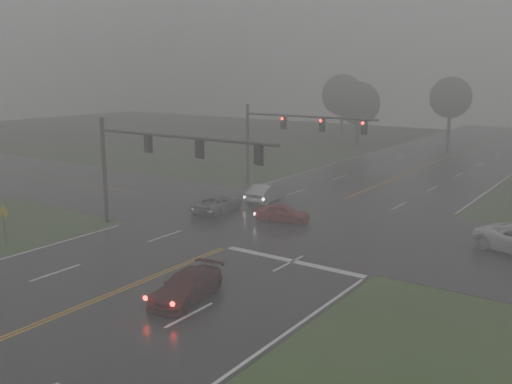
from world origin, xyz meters
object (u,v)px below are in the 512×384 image
Objects in this scene: sedan_silver at (266,202)px; signal_gantry_near at (151,154)px; sedan_red at (282,222)px; car_grey at (218,212)px; signal_gantry_far at (284,131)px; sedan_maroon at (187,300)px.

signal_gantry_near is at bearing 75.45° from sedan_silver.
car_grey reaches higher than sedan_red.
sedan_red is 6.17m from sedan_silver.
signal_gantry_near is (-1.20, -11.10, 5.01)m from sedan_silver.
signal_gantry_near reaches higher than car_grey.
signal_gantry_far is (-0.52, 16.53, 0.03)m from signal_gantry_near.
signal_gantry_near is (-9.12, 7.14, 5.01)m from sedan_maroon.
signal_gantry_near is at bearing -88.18° from signal_gantry_far.
sedan_red reaches higher than sedan_maroon.
signal_gantry_far reaches higher than signal_gantry_near.
sedan_red is at bearing 175.01° from car_grey.
sedan_red is 0.30× the size of signal_gantry_far.
car_grey is at bearing 115.19° from sedan_maroon.
sedan_maroon is 16.25m from car_grey.
sedan_maroon is at bearing 105.10° from sedan_silver.
car_grey is at bearing 88.59° from signal_gantry_near.
car_grey is (-5.36, -0.28, 0.00)m from sedan_red.
car_grey is (-8.97, 13.55, 0.00)m from sedan_maroon.
sedan_silver is (-7.92, 18.24, 0.00)m from sedan_maroon.
sedan_silver is at bearing -72.35° from signal_gantry_far.
signal_gantry_near reaches higher than sedan_silver.
car_grey is at bearing 74.44° from sedan_red.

